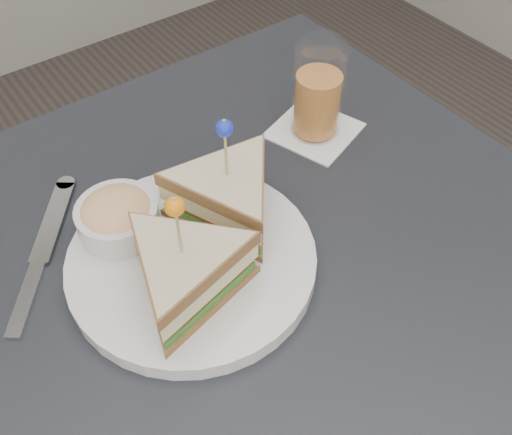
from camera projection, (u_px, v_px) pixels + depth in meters
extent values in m
cube|color=black|center=(254.00, 262.00, 0.69)|extent=(0.80, 0.80, 0.03)
cylinder|color=black|center=(288.00, 189.00, 1.29)|extent=(0.04, 0.04, 0.72)
cylinder|color=silver|center=(192.00, 262.00, 0.66)|extent=(0.36, 0.36, 0.02)
cylinder|color=silver|center=(191.00, 256.00, 0.65)|extent=(0.36, 0.36, 0.01)
cylinder|color=tan|center=(179.00, 231.00, 0.54)|extent=(0.00, 0.00, 0.09)
sphere|color=orange|center=(175.00, 207.00, 0.51)|extent=(0.02, 0.02, 0.02)
cylinder|color=tan|center=(226.00, 153.00, 0.61)|extent=(0.00, 0.00, 0.09)
sphere|color=#1728B1|center=(225.00, 128.00, 0.59)|extent=(0.02, 0.02, 0.02)
cylinder|color=silver|center=(119.00, 220.00, 0.66)|extent=(0.12, 0.12, 0.04)
ellipsoid|color=#E0B772|center=(116.00, 212.00, 0.65)|extent=(0.11, 0.11, 0.04)
cube|color=silver|center=(28.00, 295.00, 0.64)|extent=(0.08, 0.10, 0.01)
cube|color=silver|center=(53.00, 221.00, 0.71)|extent=(0.10, 0.12, 0.00)
cylinder|color=silver|center=(66.00, 183.00, 0.75)|extent=(0.03, 0.03, 0.00)
cube|color=white|center=(314.00, 130.00, 0.83)|extent=(0.14, 0.14, 0.00)
cylinder|color=#C77C38|center=(317.00, 103.00, 0.79)|extent=(0.08, 0.08, 0.09)
cylinder|color=white|center=(318.00, 90.00, 0.77)|extent=(0.09, 0.09, 0.14)
cube|color=white|center=(318.00, 73.00, 0.77)|extent=(0.02, 0.02, 0.02)
cube|color=white|center=(319.00, 86.00, 0.75)|extent=(0.02, 0.02, 0.02)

